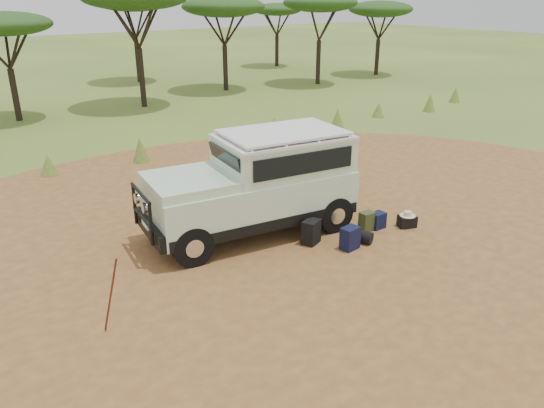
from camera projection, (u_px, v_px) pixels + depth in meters
ground at (297, 256)px, 12.03m from camera, size 140.00×140.00×0.00m
dirt_clearing at (297, 256)px, 12.02m from camera, size 23.00×23.00×0.01m
grass_fringe at (145, 151)px, 18.44m from camera, size 36.60×1.60×0.90m
acacia_treeline at (55, 7)px, 25.48m from camera, size 46.70×13.20×6.26m
safari_vehicle at (257, 186)px, 12.81m from camera, size 5.34×2.69×2.49m
walking_staff at (111, 295)px, 9.10m from camera, size 0.31×0.34×1.48m
backpack_black at (311, 232)px, 12.53m from camera, size 0.52×0.46×0.59m
backpack_navy at (350, 238)px, 12.27m from camera, size 0.45×0.35×0.55m
backpack_olive at (367, 221)px, 13.22m from camera, size 0.36×0.27×0.50m
duffel_navy at (378, 220)px, 13.37m from camera, size 0.38×0.28×0.42m
hard_case at (407, 221)px, 13.47m from camera, size 0.51×0.44×0.31m
stuff_sack at (366, 237)px, 12.59m from camera, size 0.41×0.41×0.30m
safari_hat at (408, 214)px, 13.39m from camera, size 0.40×0.40×0.12m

